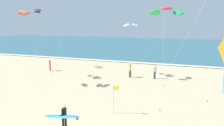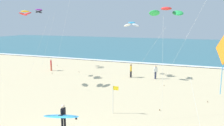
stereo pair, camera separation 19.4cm
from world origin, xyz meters
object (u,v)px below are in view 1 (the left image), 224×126
kite_arc_golden_distant (24,13)px  kite_arc_cobalt_high (131,24)px  surfer_trailing (63,116)px  kite_diamond_amber_far (224,55)px  lifeguard_flag (114,97)px  bystander_red_top (50,65)px  kite_arc_scarlet_close (167,12)px  kite_arc_violet_near (38,11)px  bystander_yellow_top (130,71)px  bystander_white_top (155,72)px

kite_arc_golden_distant → kite_arc_cobalt_high: bearing=17.5°
surfer_trailing → kite_diamond_amber_far: bearing=-11.9°
kite_arc_cobalt_high → lifeguard_flag: kite_arc_cobalt_high is taller
bystander_red_top → kite_arc_scarlet_close: bearing=-32.4°
kite_arc_violet_near → kite_arc_cobalt_high: (14.40, -2.12, -1.80)m
kite_arc_cobalt_high → kite_arc_golden_distant: kite_arc_golden_distant is taller
kite_diamond_amber_far → kite_arc_cobalt_high: kite_arc_cobalt_high is taller
kite_arc_scarlet_close → bystander_yellow_top: (-5.52, 10.88, -6.31)m
kite_arc_golden_distant → bystander_white_top: (14.36, 4.58, -6.71)m
kite_arc_cobalt_high → bystander_red_top: kite_arc_cobalt_high is taller
kite_arc_violet_near → kite_diamond_amber_far: (22.68, -18.27, -2.76)m
kite_arc_violet_near → lifeguard_flag: 21.76m
kite_arc_scarlet_close → bystander_white_top: (-2.66, 11.22, -6.31)m
kite_diamond_amber_far → bystander_red_top: bearing=140.1°
kite_diamond_amber_far → bystander_white_top: kite_diamond_amber_far is taller
bystander_yellow_top → lifeguard_flag: 11.32m
kite_arc_cobalt_high → kite_diamond_amber_far: bearing=-62.8°
kite_diamond_amber_far → kite_arc_scarlet_close: bearing=116.8°
kite_arc_cobalt_high → bystander_yellow_top: (-0.18, 0.55, -5.44)m
kite_arc_violet_near → kite_arc_cobalt_high: size_ratio=1.28×
lifeguard_flag → kite_arc_golden_distant: bearing=153.2°
kite_arc_golden_distant → lifeguard_flag: 16.47m
surfer_trailing → bystander_white_top: bearing=80.8°
kite_arc_violet_near → kite_diamond_amber_far: kite_arc_violet_near is taller
kite_arc_cobalt_high → kite_arc_scarlet_close: kite_arc_scarlet_close is taller
surfer_trailing → kite_arc_violet_near: kite_arc_violet_near is taller
surfer_trailing → kite_arc_scarlet_close: 8.96m
bystander_yellow_top → lifeguard_flag: size_ratio=0.76×
bystander_white_top → bystander_yellow_top: bearing=-173.3°
kite_diamond_amber_far → bystander_white_top: size_ratio=3.82×
kite_arc_golden_distant → bystander_red_top: size_ratio=4.92×
kite_arc_golden_distant → bystander_red_top: 7.81m
kite_arc_golden_distant → lifeguard_flag: bearing=-26.8°
kite_arc_scarlet_close → lifeguard_flag: 6.78m
bystander_yellow_top → surfer_trailing: bearing=-88.5°
surfer_trailing → kite_arc_cobalt_high: bearing=90.8°
kite_diamond_amber_far → kite_arc_scarlet_close: size_ratio=0.82×
surfer_trailing → bystander_yellow_top: (-0.39, 14.99, -0.23)m
bystander_yellow_top → bystander_red_top: bearing=-178.7°
kite_arc_golden_distant → kite_arc_violet_near: bearing=115.1°
kite_arc_cobalt_high → lifeguard_flag: (1.93, -10.56, -4.98)m
surfer_trailing → bystander_white_top: 15.53m
kite_diamond_amber_far → bystander_white_top: (-5.60, 17.04, -4.49)m
lifeguard_flag → kite_diamond_amber_far: bearing=-41.3°
kite_arc_scarlet_close → bystander_red_top: bearing=147.6°
kite_arc_golden_distant → bystander_red_top: (0.29, 4.00, -6.71)m
kite_arc_scarlet_close → lifeguard_flag: (-3.41, -0.23, -5.85)m
kite_diamond_amber_far → kite_arc_violet_near: bearing=141.2°
bystander_white_top → kite_arc_golden_distant: bearing=-162.3°
surfer_trailing → bystander_yellow_top: size_ratio=1.39×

